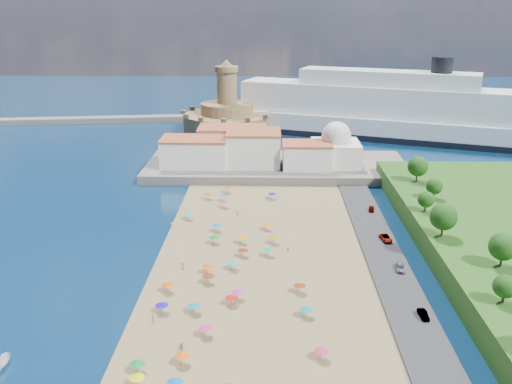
{
  "coord_description": "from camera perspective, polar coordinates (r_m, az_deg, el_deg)",
  "views": [
    {
      "loc": [
        7.7,
        -118.55,
        55.25
      ],
      "look_at": [
        4.0,
        25.0,
        8.0
      ],
      "focal_mm": 40.0,
      "sensor_mm": 36.0,
      "label": 1
    }
  ],
  "objects": [
    {
      "name": "jetty",
      "position": [
        233.74,
        -3.41,
        4.81
      ],
      "size": [
        18.0,
        70.0,
        2.4
      ],
      "primitive_type": "cube",
      "color": "#59544C",
      "rests_on": "ground"
    },
    {
      "name": "cruise_ship",
      "position": [
        254.99,
        12.86,
        7.64
      ],
      "size": [
        159.35,
        77.51,
        35.18
      ],
      "color": "black",
      "rests_on": "ground"
    },
    {
      "name": "beach_parasols",
      "position": [
        117.01,
        -3.22,
        -8.81
      ],
      "size": [
        32.97,
        112.86,
        2.2
      ],
      "color": "gray",
      "rests_on": "beach"
    },
    {
      "name": "ground",
      "position": [
        131.02,
        -2.04,
        -6.74
      ],
      "size": [
        700.0,
        700.0,
        0.0
      ],
      "primitive_type": "plane",
      "color": "#071938",
      "rests_on": "ground"
    },
    {
      "name": "terrace",
      "position": [
        198.96,
        2.09,
        2.53
      ],
      "size": [
        90.0,
        36.0,
        3.0
      ],
      "primitive_type": "cube",
      "color": "#59544C",
      "rests_on": "ground"
    },
    {
      "name": "fortress",
      "position": [
        261.85,
        -2.89,
        7.5
      ],
      "size": [
        40.0,
        40.0,
        32.4
      ],
      "color": "olive",
      "rests_on": "ground"
    },
    {
      "name": "waterfront_buildings",
      "position": [
        198.24,
        -1.68,
        4.38
      ],
      "size": [
        57.0,
        29.0,
        11.0
      ],
      "color": "silver",
      "rests_on": "terrace"
    },
    {
      "name": "parked_cars",
      "position": [
        136.25,
        13.4,
        -5.62
      ],
      "size": [
        2.77,
        60.77,
        1.33
      ],
      "color": "gray",
      "rests_on": "promenade"
    },
    {
      "name": "hillside_trees",
      "position": [
        127.4,
        20.25,
        -3.69
      ],
      "size": [
        15.39,
        106.68,
        7.78
      ],
      "color": "#382314",
      "rests_on": "hillside"
    },
    {
      "name": "beachgoers",
      "position": [
        124.63,
        -3.9,
        -7.58
      ],
      "size": [
        30.53,
        94.93,
        1.88
      ],
      "color": "tan",
      "rests_on": "beach"
    },
    {
      "name": "domed_building",
      "position": [
        196.39,
        7.98,
        4.41
      ],
      "size": [
        16.0,
        16.0,
        15.0
      ],
      "color": "silver",
      "rests_on": "terrace"
    },
    {
      "name": "breakwater",
      "position": [
        300.84,
        -21.73,
        6.59
      ],
      "size": [
        199.03,
        34.77,
        2.6
      ],
      "primitive_type": "cube",
      "rotation": [
        0.0,
        0.0,
        0.14
      ],
      "color": "#59544C",
      "rests_on": "ground"
    }
  ]
}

